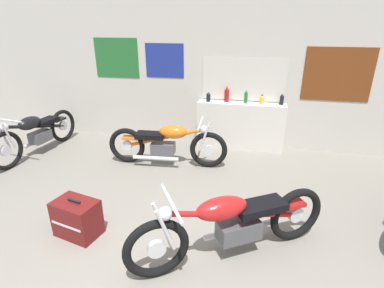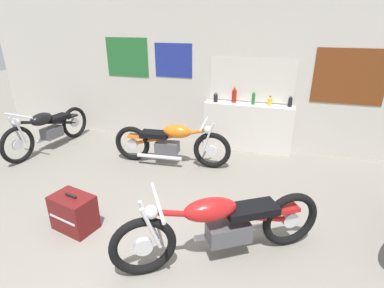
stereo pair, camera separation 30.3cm
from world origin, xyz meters
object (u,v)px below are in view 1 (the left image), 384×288
Objects in this scene: bottle_left_center at (227,94)px; motorcycle_orange at (167,143)px; bottle_right_center at (262,100)px; hard_case_darkred at (77,218)px; bottle_center at (246,97)px; bottle_leftmost at (208,97)px; bottle_rightmost at (282,99)px; motorcycle_red at (232,223)px; motorcycle_black at (36,132)px.

bottle_left_center is 0.15× the size of motorcycle_orange.
bottle_right_center is 3.60m from hard_case_darkred.
bottle_center reaches higher than bottle_right_center.
bottle_right_center is (0.96, 0.05, -0.01)m from bottle_leftmost.
bottle_center is 3.45m from hard_case_darkred.
bottle_rightmost is 0.11× the size of motorcycle_red.
bottle_leftmost is 0.96m from bottle_right_center.
bottle_left_center is 1.48m from motorcycle_orange.
bottle_left_center is 0.97m from bottle_rightmost.
bottle_rightmost is 0.11× the size of motorcycle_black.
motorcycle_red is (0.41, -2.93, -0.60)m from bottle_left_center.
bottle_rightmost is at bearing 14.60° from motorcycle_black.
hard_case_darkred is (-1.31, -2.97, -0.79)m from bottle_left_center.
bottle_center reaches higher than hard_case_darkred.
motorcycle_orange reaches higher than hard_case_darkred.
motorcycle_orange is 3.68× the size of hard_case_darkred.
bottle_leftmost is at bearing 71.36° from hard_case_darkred.
bottle_leftmost is at bearing 19.61° from motorcycle_black.
bottle_right_center is 0.34m from bottle_rightmost.
motorcycle_red is 3.49× the size of hard_case_darkred.
bottle_center is at bearing -6.45° from bottle_left_center.
bottle_rightmost is at bearing 3.01° from bottle_center.
hard_case_darkred is at bearing -178.72° from motorcycle_red.
bottle_rightmost is (0.97, -0.01, -0.04)m from bottle_left_center.
hard_case_darkred is (1.94, -1.86, -0.19)m from motorcycle_black.
bottle_center is at bearing 40.35° from motorcycle_orange.
bottle_rightmost reaches higher than motorcycle_orange.
motorcycle_black is at bearing -160.39° from bottle_leftmost.
motorcycle_orange is at bearing -150.08° from bottle_rightmost.
motorcycle_red is (-0.56, -2.92, -0.56)m from bottle_rightmost.
bottle_rightmost reaches higher than bottle_right_center.
motorcycle_black reaches higher than motorcycle_red.
motorcycle_red is at bearing -56.36° from motorcycle_orange.
bottle_left_center is 0.16× the size of motorcycle_black.
bottle_leftmost is at bearing 62.48° from motorcycle_orange.
motorcycle_orange is (-0.84, -1.05, -0.62)m from bottle_left_center.
bottle_center is 0.13× the size of motorcycle_black.
bottle_leftmost is 3.01m from motorcycle_red.
bottle_right_center is 2.97m from motorcycle_red.
bottle_leftmost reaches higher than hard_case_darkred.
bottle_right_center is at bearing 85.63° from motorcycle_red.
motorcycle_red is 1.73m from hard_case_darkred.
bottle_right_center reaches higher than motorcycle_orange.
bottle_leftmost is 3.15m from hard_case_darkred.
bottle_left_center reaches higher than bottle_center.
motorcycle_black is at bearing -161.20° from bottle_left_center.
motorcycle_red reaches higher than motorcycle_orange.
hard_case_darkred is (-0.98, -2.90, -0.74)m from bottle_leftmost.
bottle_center is 1.57× the size of bottle_right_center.
bottle_rightmost is at bearing -0.40° from bottle_left_center.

